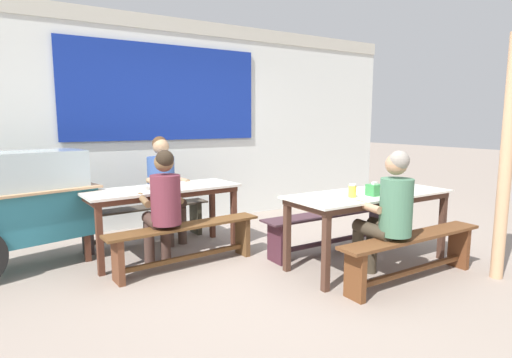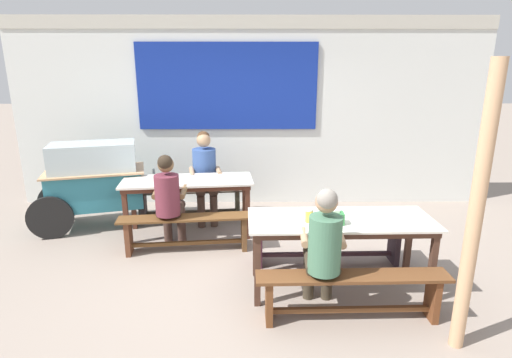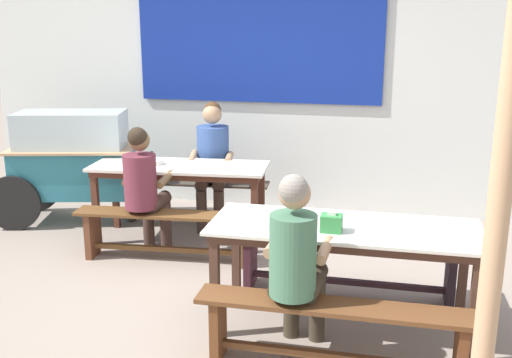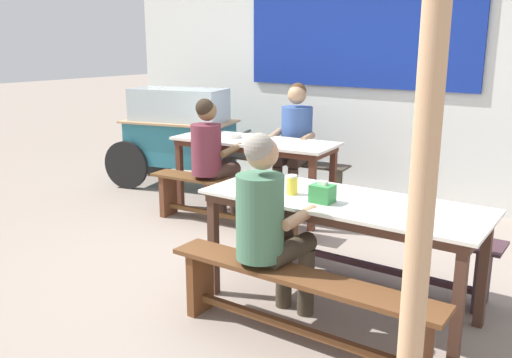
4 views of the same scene
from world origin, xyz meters
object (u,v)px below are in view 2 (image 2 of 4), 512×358
dining_table_near (340,226)px  soup_bowl (169,179)px  bench_far_back (191,200)px  bench_near_front (352,289)px  person_center_facing (205,171)px  wooden_support_post (475,215)px  bench_far_front (187,228)px  dining_table_far (188,185)px  condiment_jar (309,216)px  person_near_front (323,245)px  food_cart (93,178)px  tissue_box (336,218)px  person_left_back_turned (169,197)px  bench_near_back (327,239)px

dining_table_near → soup_bowl: 2.43m
bench_far_back → bench_near_front: (1.82, -2.55, 0.02)m
person_center_facing → soup_bowl: 0.69m
soup_bowl → wooden_support_post: (2.80, -2.31, 0.36)m
bench_far_back → bench_far_front: size_ratio=0.99×
dining_table_far → person_center_facing: bearing=71.6°
person_center_facing → wooden_support_post: (2.39, -2.87, 0.40)m
bench_far_back → bench_near_front: bearing=-54.5°
dining_table_near → person_center_facing: bearing=128.8°
condiment_jar → wooden_support_post: wooden_support_post is taller
dining_table_far → person_near_front: size_ratio=1.41×
food_cart → person_near_front: 3.62m
person_near_front → tissue_box: bearing=62.8°
person_near_front → condiment_jar: person_near_front is taller
bench_far_back → person_left_back_turned: bearing=-95.3°
bench_near_front → condiment_jar: condiment_jar is taller
dining_table_far → wooden_support_post: (2.57, -2.35, 0.46)m
bench_near_back → person_near_front: person_near_front is taller
bench_far_front → person_center_facing: bearing=83.8°
dining_table_far → bench_near_back: bearing=-26.8°
person_left_back_turned → soup_bowl: size_ratio=8.44×
bench_near_front → person_center_facing: (-1.59, 2.52, 0.44)m
wooden_support_post → soup_bowl: bearing=140.5°
bench_near_front → food_cart: (-3.13, 2.29, 0.40)m
dining_table_near → person_left_back_turned: (-1.90, 0.94, -0.00)m
dining_table_near → food_cart: 3.57m
person_near_front → condiment_jar: 0.42m
person_near_front → tissue_box: size_ratio=8.96×
bench_far_back → wooden_support_post: wooden_support_post is taller
dining_table_near → condiment_jar: bearing=-164.9°
bench_far_back → condiment_jar: (1.48, -2.08, 0.54)m
person_center_facing → bench_far_front: bearing=-96.2°
bench_near_front → person_near_front: (-0.26, 0.08, 0.39)m
bench_near_front → tissue_box: (-0.09, 0.42, 0.52)m
tissue_box → person_left_back_turned: bearing=149.6°
soup_bowl → condiment_jar: bearing=-42.0°
bench_far_front → tissue_box: size_ratio=11.87×
dining_table_far → bench_near_back: dining_table_far is taller
food_cart → tissue_box: bearing=-31.5°
bench_far_front → person_center_facing: 1.17m
dining_table_near → person_near_front: bearing=-117.7°
bench_far_back → bench_far_front: bearing=-84.3°
bench_near_back → person_left_back_turned: bearing=168.7°
bench_far_back → condiment_jar: size_ratio=12.52×
person_near_front → soup_bowl: (-1.74, 1.88, 0.09)m
dining_table_near → wooden_support_post: wooden_support_post is taller
person_left_back_turned → soup_bowl: (-0.08, 0.47, 0.10)m
dining_table_far → tissue_box: (1.68, -1.57, 0.14)m
wooden_support_post → bench_far_back: bearing=132.1°
condiment_jar → soup_bowl: condiment_jar is taller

